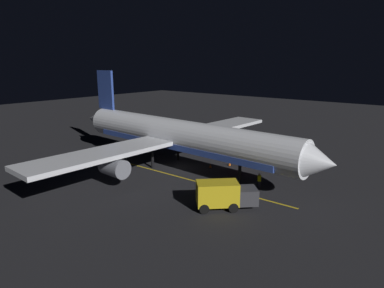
{
  "coord_description": "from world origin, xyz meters",
  "views": [
    {
      "loc": [
        31.52,
        27.47,
        13.37
      ],
      "look_at": [
        0.0,
        2.0,
        3.5
      ],
      "focal_mm": 31.27,
      "sensor_mm": 36.0,
      "label": 1
    }
  ],
  "objects_px": {
    "catering_truck": "(251,153)",
    "ground_crew_worker": "(259,181)",
    "traffic_cone_near_right": "(210,166)",
    "traffic_cone_near_left": "(230,164)",
    "airliner": "(176,136)",
    "baggage_truck": "(223,195)"
  },
  "relations": [
    {
      "from": "catering_truck",
      "to": "ground_crew_worker",
      "type": "bearing_deg",
      "value": 34.14
    },
    {
      "from": "airliner",
      "to": "traffic_cone_near_right",
      "type": "bearing_deg",
      "value": 123.73
    },
    {
      "from": "airliner",
      "to": "catering_truck",
      "type": "xyz_separation_m",
      "value": [
        -8.55,
        6.27,
        -3.0
      ]
    },
    {
      "from": "ground_crew_worker",
      "to": "traffic_cone_near_right",
      "type": "bearing_deg",
      "value": -107.74
    },
    {
      "from": "baggage_truck",
      "to": "ground_crew_worker",
      "type": "relative_size",
      "value": 3.14
    },
    {
      "from": "traffic_cone_near_right",
      "to": "traffic_cone_near_left",
      "type": "bearing_deg",
      "value": 147.08
    },
    {
      "from": "catering_truck",
      "to": "traffic_cone_near_right",
      "type": "height_order",
      "value": "catering_truck"
    },
    {
      "from": "catering_truck",
      "to": "traffic_cone_near_right",
      "type": "bearing_deg",
      "value": -22.78
    },
    {
      "from": "airliner",
      "to": "traffic_cone_near_left",
      "type": "distance_m",
      "value": 8.08
    },
    {
      "from": "traffic_cone_near_left",
      "to": "traffic_cone_near_right",
      "type": "relative_size",
      "value": 1.0
    },
    {
      "from": "traffic_cone_near_left",
      "to": "airliner",
      "type": "bearing_deg",
      "value": -47.43
    },
    {
      "from": "traffic_cone_near_left",
      "to": "baggage_truck",
      "type": "bearing_deg",
      "value": 30.07
    },
    {
      "from": "catering_truck",
      "to": "baggage_truck",
      "type": "bearing_deg",
      "value": 20.35
    },
    {
      "from": "traffic_cone_near_left",
      "to": "ground_crew_worker",
      "type": "bearing_deg",
      "value": 54.36
    },
    {
      "from": "airliner",
      "to": "baggage_truck",
      "type": "distance_m",
      "value": 14.18
    },
    {
      "from": "baggage_truck",
      "to": "traffic_cone_near_left",
      "type": "bearing_deg",
      "value": -149.93
    },
    {
      "from": "baggage_truck",
      "to": "ground_crew_worker",
      "type": "bearing_deg",
      "value": 178.29
    },
    {
      "from": "traffic_cone_near_left",
      "to": "traffic_cone_near_right",
      "type": "distance_m",
      "value": 2.75
    },
    {
      "from": "catering_truck",
      "to": "traffic_cone_near_left",
      "type": "xyz_separation_m",
      "value": [
        3.76,
        -1.05,
        -0.9
      ]
    },
    {
      "from": "catering_truck",
      "to": "ground_crew_worker",
      "type": "xyz_separation_m",
      "value": [
        8.78,
        5.95,
        -0.26
      ]
    },
    {
      "from": "baggage_truck",
      "to": "traffic_cone_near_right",
      "type": "relative_size",
      "value": 9.95
    },
    {
      "from": "baggage_truck",
      "to": "airliner",
      "type": "bearing_deg",
      "value": -120.09
    }
  ]
}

